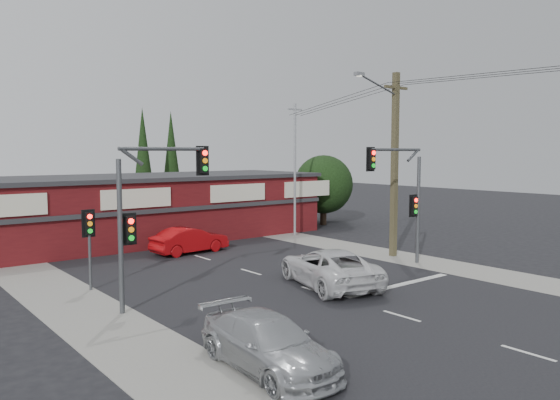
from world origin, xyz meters
TOP-DOWN VIEW (x-y plane):
  - ground at (0.00, 0.00)m, footprint 120.00×120.00m
  - road_strip at (0.00, 5.00)m, footprint 14.00×70.00m
  - verge_left at (-8.50, 5.00)m, footprint 3.00×70.00m
  - verge_right at (8.50, 5.00)m, footprint 3.00×70.00m
  - stop_line at (3.50, -1.50)m, footprint 6.50×0.35m
  - white_suv at (1.04, 0.33)m, footprint 4.28×6.34m
  - silver_suv at (-6.48, -5.19)m, footprint 2.25×4.95m
  - red_sedan at (0.19, 10.84)m, footprint 4.63×1.99m
  - lane_dashes at (0.00, 9.13)m, footprint 0.12×55.87m
  - shop_building at (-0.99, 16.99)m, footprint 27.30×8.40m
  - tree_cluster at (14.69, 15.44)m, footprint 5.90×5.10m
  - conifer_near at (3.50, 24.00)m, footprint 1.80×1.80m
  - conifer_far at (7.00, 26.00)m, footprint 1.80×1.80m
  - traffic_mast_left at (-6.43, 2.00)m, footprint 3.77×0.27m
  - traffic_mast_right at (6.86, 1.00)m, footprint 3.96×0.27m
  - pedestal_signal at (-7.20, 6.01)m, footprint 0.55×0.27m
  - utility_pole at (8.36, 2.99)m, footprint 4.38×0.59m
  - steel_pole at (9.00, 12.00)m, footprint 1.20×0.16m
  - power_lines at (8.47, -2.47)m, footprint 2.01×29.00m

SIDE VIEW (x-z plane):
  - ground at x=0.00m, z-range 0.00..0.00m
  - road_strip at x=0.00m, z-range 0.00..0.01m
  - verge_left at x=-8.50m, z-range 0.00..0.02m
  - verge_right at x=8.50m, z-range 0.00..0.02m
  - lane_dashes at x=0.00m, z-range 0.01..0.02m
  - stop_line at x=3.50m, z-range 0.01..0.02m
  - silver_suv at x=-6.48m, z-range 0.00..1.41m
  - red_sedan at x=0.19m, z-range 0.00..1.48m
  - white_suv at x=1.04m, z-range 0.00..1.61m
  - shop_building at x=-0.99m, z-range 0.02..4.25m
  - pedestal_signal at x=-7.20m, z-range 0.72..4.09m
  - tree_cluster at x=14.69m, z-range 0.15..5.65m
  - traffic_mast_left at x=-6.43m, z-range 0.94..6.92m
  - traffic_mast_right at x=6.86m, z-range 0.96..6.93m
  - steel_pole at x=9.00m, z-range 0.20..9.20m
  - utility_pole at x=8.36m, z-range 0.40..10.40m
  - conifer_near at x=3.50m, z-range 0.85..10.10m
  - conifer_far at x=7.00m, z-range 0.85..10.10m
  - power_lines at x=8.47m, z-range 8.43..9.65m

